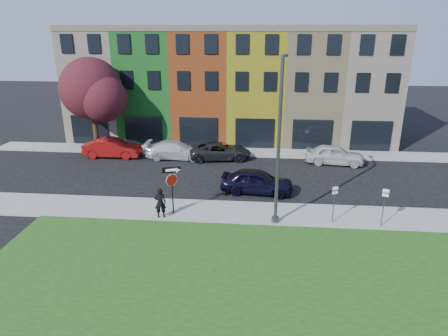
# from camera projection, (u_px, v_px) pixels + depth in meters

# --- Properties ---
(ground) EXTENTS (120.00, 120.00, 0.00)m
(ground) POSITION_uv_depth(u_px,v_px,m) (248.00, 240.00, 20.53)
(ground) COLOR black
(ground) RESTS_ON ground
(sidewalk_near) EXTENTS (40.00, 3.00, 0.12)m
(sidewalk_near) POSITION_uv_depth(u_px,v_px,m) (284.00, 214.00, 23.15)
(sidewalk_near) COLOR gray
(sidewalk_near) RESTS_ON ground
(sidewalk_far) EXTENTS (40.00, 2.40, 0.12)m
(sidewalk_far) POSITION_uv_depth(u_px,v_px,m) (220.00, 152.00, 34.84)
(sidewalk_far) COLOR gray
(sidewalk_far) RESTS_ON ground
(rowhouse_block) EXTENTS (30.00, 10.12, 10.00)m
(rowhouse_block) POSITION_uv_depth(u_px,v_px,m) (231.00, 85.00, 38.96)
(rowhouse_block) COLOR beige
(rowhouse_block) RESTS_ON ground
(stop_sign) EXTENTS (1.00, 0.39, 2.86)m
(stop_sign) POSITION_uv_depth(u_px,v_px,m) (172.00, 181.00, 22.47)
(stop_sign) COLOR black
(stop_sign) RESTS_ON sidewalk_near
(man) EXTENTS (0.78, 0.62, 1.79)m
(man) POSITION_uv_depth(u_px,v_px,m) (160.00, 203.00, 22.40)
(man) COLOR black
(man) RESTS_ON sidewalk_near
(sedan_near) EXTENTS (2.85, 5.09, 1.60)m
(sedan_near) POSITION_uv_depth(u_px,v_px,m) (257.00, 181.00, 26.10)
(sedan_near) COLOR black
(sedan_near) RESTS_ON ground
(parked_car_red) EXTENTS (1.73, 4.80, 1.57)m
(parked_car_red) POSITION_uv_depth(u_px,v_px,m) (113.00, 148.00, 33.36)
(parked_car_red) COLOR maroon
(parked_car_red) RESTS_ON ground
(parked_car_silver) EXTENTS (2.16, 5.01, 1.44)m
(parked_car_silver) POSITION_uv_depth(u_px,v_px,m) (176.00, 150.00, 32.99)
(parked_car_silver) COLOR silver
(parked_car_silver) RESTS_ON ground
(parked_car_dark) EXTENTS (3.84, 5.73, 1.40)m
(parked_car_dark) POSITION_uv_depth(u_px,v_px,m) (220.00, 151.00, 32.82)
(parked_car_dark) COLOR black
(parked_car_dark) RESTS_ON ground
(parked_car_white) EXTENTS (2.83, 4.96, 1.56)m
(parked_car_white) POSITION_uv_depth(u_px,v_px,m) (335.00, 155.00, 31.64)
(parked_car_white) COLOR silver
(parked_car_white) RESTS_ON ground
(street_lamp) EXTENTS (0.61, 2.57, 8.95)m
(street_lamp) POSITION_uv_depth(u_px,v_px,m) (279.00, 143.00, 20.82)
(street_lamp) COLOR #454749
(street_lamp) RESTS_ON sidewalk_near
(parking_sign_a) EXTENTS (0.31, 0.14, 2.24)m
(parking_sign_a) POSITION_uv_depth(u_px,v_px,m) (334.00, 199.00, 21.62)
(parking_sign_a) COLOR #454749
(parking_sign_a) RESTS_ON sidewalk_near
(parking_sign_b) EXTENTS (0.31, 0.15, 2.29)m
(parking_sign_b) POSITION_uv_depth(u_px,v_px,m) (384.00, 202.00, 21.20)
(parking_sign_b) COLOR #454749
(parking_sign_b) RESTS_ON sidewalk_near
(tree_purple) EXTENTS (6.18, 5.41, 7.94)m
(tree_purple) POSITION_uv_depth(u_px,v_px,m) (93.00, 90.00, 33.27)
(tree_purple) COLOR black
(tree_purple) RESTS_ON sidewalk_far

